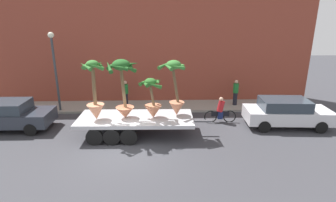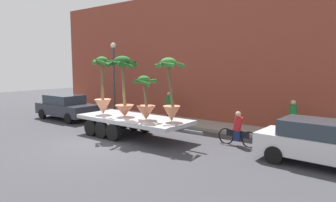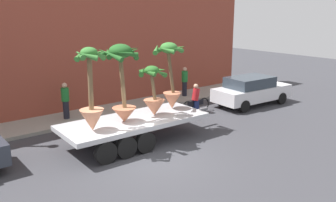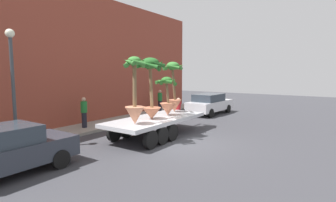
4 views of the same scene
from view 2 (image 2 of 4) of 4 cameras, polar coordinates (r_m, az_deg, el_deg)
ground_plane at (r=13.75m, az=-12.89°, el=-7.96°), size 60.00×60.00×0.00m
sidewalk at (r=18.17m, az=1.95°, el=-3.93°), size 24.00×2.20×0.15m
building_facade at (r=19.27m, az=4.92°, el=8.45°), size 24.00×1.20×8.04m
flatbed_trailer at (r=14.68m, az=-7.39°, el=-3.84°), size 6.82×2.46×0.98m
potted_palm_rear at (r=13.69m, az=-4.34°, el=0.03°), size 1.20×1.26×2.03m
potted_palm_middle at (r=13.20m, az=0.43°, el=2.34°), size 1.42×1.42×2.84m
potted_palm_front at (r=14.59m, az=-8.54°, el=3.54°), size 1.72×1.67×2.96m
potted_palm_extra at (r=15.51m, az=-12.46°, el=1.95°), size 1.20×1.18×2.94m
cyclist at (r=13.26m, az=13.26°, el=-5.55°), size 1.84×0.35×1.54m
parked_car at (r=11.62m, az=27.84°, el=-7.11°), size 4.62×2.11×1.58m
trailing_car at (r=20.30m, az=-19.01°, el=-1.01°), size 4.36×1.95×1.58m
pedestrian_near_gate at (r=15.21m, az=22.86°, el=-2.89°), size 0.36×0.36×1.71m
pedestrian_far_left at (r=18.34m, az=0.20°, el=-0.77°), size 0.36×0.36×1.71m
street_lamp at (r=20.36m, az=-10.38°, el=6.05°), size 0.36×0.36×4.83m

